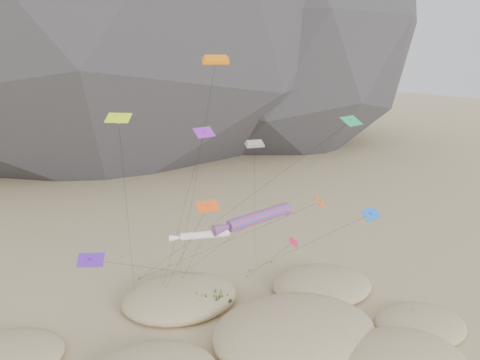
# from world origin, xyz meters

# --- Properties ---
(dunes) EXTENTS (51.19, 38.48, 4.04)m
(dunes) POSITION_xyz_m (-0.35, 5.20, 0.70)
(dunes) COLOR #CCB789
(dunes) RESTS_ON ground
(dune_grass) EXTENTS (41.82, 26.53, 1.60)m
(dune_grass) POSITION_xyz_m (0.35, 3.61, 0.87)
(dune_grass) COLOR black
(dune_grass) RESTS_ON ground
(kite_stakes) EXTENTS (19.40, 6.17, 0.30)m
(kite_stakes) POSITION_xyz_m (1.74, 21.92, 0.15)
(kite_stakes) COLOR #3F2D1E
(kite_stakes) RESTS_ON ground
(rainbow_tube_kite) EXTENTS (8.77, 18.70, 13.75)m
(rainbow_tube_kite) POSITION_xyz_m (1.31, 8.23, 12.78)
(rainbow_tube_kite) COLOR red
(rainbow_tube_kite) RESTS_ON ground
(white_tube_kite) EXTENTS (5.81, 10.95, 11.11)m
(white_tube_kite) POSITION_xyz_m (-3.10, 11.62, 10.50)
(white_tube_kite) COLOR white
(white_tube_kite) RESTS_ON ground
(orange_parafoil) EXTENTS (2.78, 12.32, 27.87)m
(orange_parafoil) POSITION_xyz_m (-0.36, 14.16, 27.03)
(orange_parafoil) COLOR orange
(orange_parafoil) RESTS_ON ground
(multi_parafoil) EXTENTS (7.25, 13.06, 19.26)m
(multi_parafoil) POSITION_xyz_m (3.81, 13.81, 18.55)
(multi_parafoil) COLOR #FA3D1A
(multi_parafoil) RESTS_ON ground
(delta_kites) EXTENTS (32.55, 20.02, 22.70)m
(delta_kites) POSITION_xyz_m (2.28, 11.00, 15.40)
(delta_kites) COLOR #531CA6
(delta_kites) RESTS_ON ground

